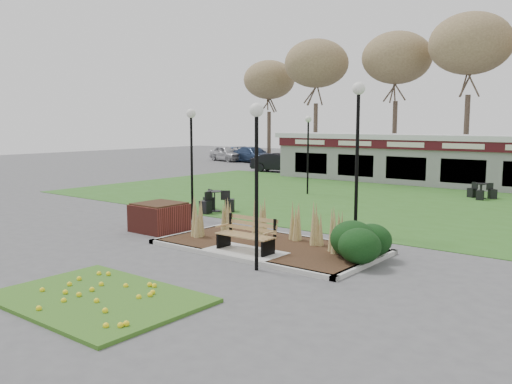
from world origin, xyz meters
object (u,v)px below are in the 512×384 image
Objects in this scene: lamp_post_near_left at (257,149)px; car_blue at (254,155)px; brick_planter at (159,217)px; car_silver at (227,153)px; lamp_post_far_left at (308,137)px; lamp_post_mid_left at (191,139)px; lamp_post_mid_right at (358,124)px; park_bench at (247,234)px; bistro_set_b at (215,205)px; food_pavilion at (472,161)px; car_black at (279,163)px; bistro_set_c at (481,193)px.

lamp_post_near_left reaches higher than car_blue.
car_silver is (-19.79, 25.98, 0.25)m from brick_planter.
car_blue is at bearing 135.62° from lamp_post_far_left.
lamp_post_mid_right reaches higher than lamp_post_mid_left.
car_blue is (-21.01, 26.75, 0.12)m from park_bench.
car_silver is at bearing 130.25° from bistro_set_b.
lamp_post_far_left is at bearing -124.35° from food_pavilion.
car_black is 0.85× the size of car_blue.
bistro_set_c is at bearing 87.59° from lamp_post_near_left.
lamp_post_far_left is 8.65m from bistro_set_c.
bistro_set_c is at bearing 86.03° from lamp_post_mid_right.
lamp_post_mid_left is 28.80m from car_blue.
brick_planter is 0.31× the size of lamp_post_mid_right.
car_black is (-15.03, 21.80, -2.28)m from lamp_post_near_left.
lamp_post_near_left is 2.61× the size of bistro_set_b.
lamp_post_mid_right is 3.62× the size of bistro_set_c.
bistro_set_c is (6.23, 14.57, -0.22)m from brick_planter.
park_bench is 1.09× the size of bistro_set_b.
lamp_post_near_left is 1.04× the size of lamp_post_far_left.
car_silver reaches higher than car_black.
food_pavilion is 5.93× the size of car_black.
lamp_post_far_left reaches higher than car_silver.
bistro_set_c is (6.84, 12.40, -2.73)m from lamp_post_mid_left.
lamp_post_mid_right reaches higher than car_black.
bistro_set_c is (0.77, 11.10, -3.28)m from lamp_post_mid_right.
park_bench is 5.26m from lamp_post_mid_right.
food_pavilion is (4.40, 18.96, 1.00)m from brick_planter.
lamp_post_near_left is (1.14, -1.05, 2.38)m from park_bench.
lamp_post_near_left is at bearing -121.41° from car_silver.
food_pavilion is 22.17m from car_blue.
car_blue is at bearing 125.05° from bistro_set_b.
park_bench is 0.43× the size of lamp_post_far_left.
park_bench reaches higher than brick_planter.
car_black is (-13.89, 1.04, -0.79)m from food_pavilion.
lamp_post_near_left is 0.98× the size of car_black.
brick_planter is 0.96× the size of bistro_set_b.
lamp_post_near_left reaches higher than brick_planter.
lamp_post_mid_right is (1.06, 4.22, 2.95)m from park_bench.
brick_planter is at bearing -147.59° from lamp_post_mid_right.
lamp_post_far_left is at bearing 115.52° from park_bench.
lamp_post_far_left reaches higher than brick_planter.
food_pavilion is 16.01m from bistro_set_b.
bistro_set_b is 0.32× the size of car_blue.
lamp_post_mid_right is at bearing -48.23° from lamp_post_far_left.
car_black is (-8.31, 16.00, 0.39)m from bistro_set_b.
brick_planter is 3.37m from lamp_post_mid_left.
park_bench is 34.02m from car_blue.
brick_planter is at bearing -126.47° from car_silver.
lamp_post_mid_left is 0.84× the size of car_blue.
car_silver is at bearing 138.27° from lamp_post_mid_right.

